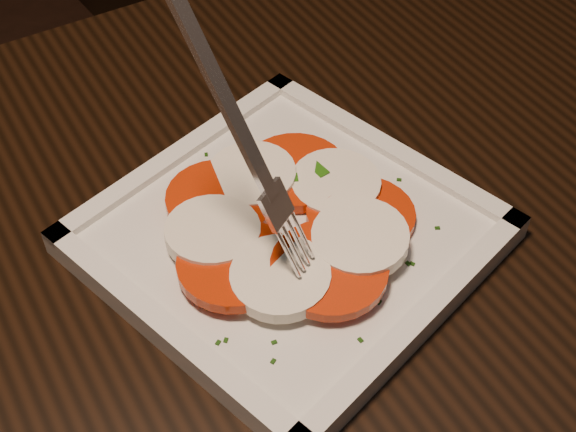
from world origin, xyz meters
name	(u,v)px	position (x,y,z in m)	size (l,w,h in m)	color
table	(277,412)	(0.09, 0.30, 0.65)	(1.29, 0.94, 0.75)	black
plate	(288,238)	(0.13, 0.37, 0.76)	(0.24, 0.24, 0.01)	silver
caprese_salad	(288,221)	(0.13, 0.37, 0.77)	(0.18, 0.20, 0.03)	#BC2104
fork	(224,127)	(0.09, 0.36, 0.88)	(0.04, 0.09, 0.19)	white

